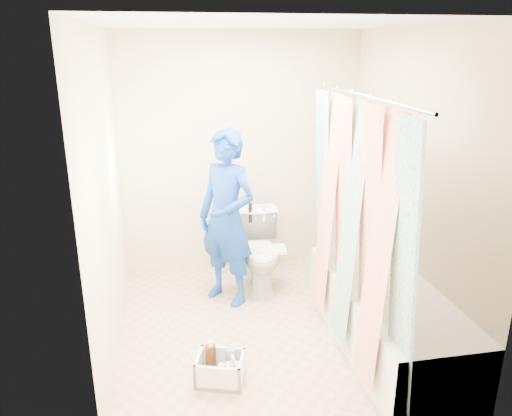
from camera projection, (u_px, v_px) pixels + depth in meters
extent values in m
plane|color=tan|center=(268.00, 327.00, 4.19)|extent=(2.60, 2.60, 0.00)
cube|color=white|center=(270.00, 24.00, 3.43)|extent=(2.40, 2.60, 0.02)
cube|color=beige|center=(242.00, 155.00, 5.02)|extent=(2.40, 0.02, 2.40)
cube|color=beige|center=(321.00, 260.00, 2.60)|extent=(2.40, 0.02, 2.40)
cube|color=beige|center=(107.00, 200.00, 3.60)|extent=(0.02, 2.60, 2.40)
cube|color=beige|center=(414.00, 183.00, 4.03)|extent=(0.02, 2.60, 2.40)
cube|color=white|center=(386.00, 317.00, 3.87)|extent=(0.70, 1.75, 0.50)
cube|color=white|center=(389.00, 293.00, 3.80)|extent=(0.58, 1.63, 0.06)
cylinder|color=silver|center=(361.00, 95.00, 3.27)|extent=(0.02, 1.90, 0.02)
cube|color=white|center=(352.00, 228.00, 3.57)|extent=(0.06, 1.75, 1.80)
imported|color=white|center=(260.00, 251.00, 4.81)|extent=(0.46, 0.75, 0.73)
cube|color=white|center=(262.00, 250.00, 4.68)|extent=(0.46, 0.23, 0.03)
cylinder|color=black|center=(250.00, 212.00, 4.88)|extent=(0.04, 0.04, 0.21)
cylinder|color=orange|center=(250.00, 201.00, 4.84)|extent=(0.06, 0.06, 0.03)
cylinder|color=white|center=(264.00, 213.00, 4.90)|extent=(0.03, 0.03, 0.18)
imported|color=#0F3298|center=(227.00, 218.00, 4.42)|extent=(0.68, 0.68, 1.59)
cube|color=white|center=(221.00, 379.00, 3.53)|extent=(0.39, 0.35, 0.03)
cube|color=white|center=(199.00, 367.00, 3.52)|extent=(0.10, 0.26, 0.20)
cube|color=white|center=(242.00, 371.00, 3.49)|extent=(0.10, 0.26, 0.20)
cube|color=white|center=(217.00, 380.00, 3.39)|extent=(0.32, 0.12, 0.20)
cube|color=white|center=(223.00, 359.00, 3.62)|extent=(0.32, 0.12, 0.20)
cylinder|color=#3F220C|center=(211.00, 359.00, 3.54)|extent=(0.08, 0.08, 0.22)
cylinder|color=silver|center=(231.00, 361.00, 3.54)|extent=(0.07, 0.07, 0.20)
cylinder|color=#F7E6C1|center=(222.00, 373.00, 3.45)|extent=(0.05, 0.05, 0.14)
cylinder|color=#3F220C|center=(208.00, 378.00, 3.46)|extent=(0.07, 0.07, 0.07)
cylinder|color=gold|center=(208.00, 373.00, 3.45)|extent=(0.07, 0.07, 0.01)
imported|color=white|center=(233.00, 369.00, 3.44)|extent=(0.10, 0.10, 0.21)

